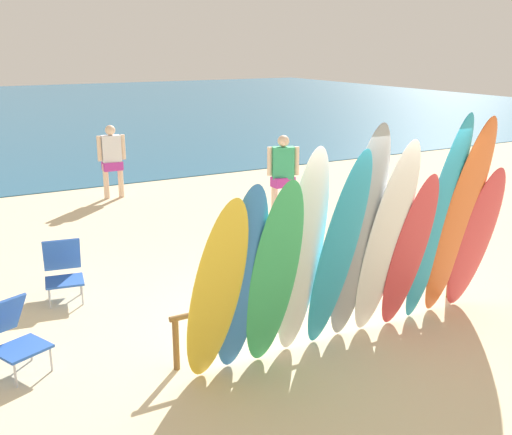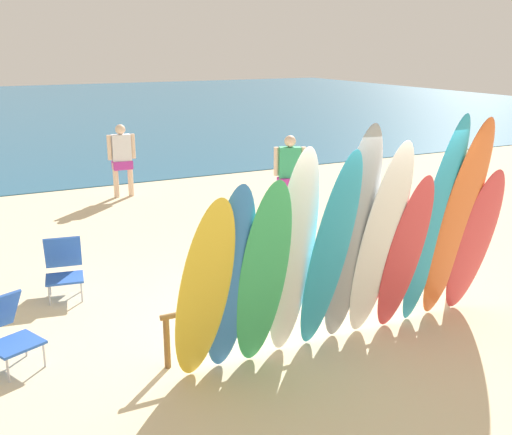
% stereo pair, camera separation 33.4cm
% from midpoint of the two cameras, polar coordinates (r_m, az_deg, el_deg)
% --- Properties ---
extents(ground, '(60.00, 60.00, 0.00)m').
position_cam_midpoint_polar(ground, '(20.34, -17.21, 5.64)').
color(ground, beige).
extents(ocean_water, '(60.00, 40.00, 0.02)m').
position_cam_midpoint_polar(ocean_water, '(35.12, -22.45, 9.25)').
color(ocean_water, '#235B7F').
rests_on(ocean_water, ground).
extents(surfboard_rack, '(4.15, 0.07, 0.63)m').
position_cam_midpoint_polar(surfboard_rack, '(7.48, 5.73, -6.76)').
color(surfboard_rack, brown).
rests_on(surfboard_rack, ground).
extents(surfboard_yellow_0, '(0.63, 0.86, 2.12)m').
position_cam_midpoint_polar(surfboard_yellow_0, '(5.96, -5.35, -7.23)').
color(surfboard_yellow_0, yellow).
rests_on(surfboard_yellow_0, ground).
extents(surfboard_blue_1, '(0.52, 0.81, 2.20)m').
position_cam_midpoint_polar(surfboard_blue_1, '(6.10, -2.99, -6.20)').
color(surfboard_blue_1, '#337AD1').
rests_on(surfboard_blue_1, ground).
extents(surfboard_green_2, '(0.59, 0.89, 2.23)m').
position_cam_midpoint_polar(surfboard_green_2, '(6.18, 0.10, -5.73)').
color(surfboard_green_2, '#38B266').
rests_on(surfboard_green_2, ground).
extents(surfboard_white_3, '(0.52, 0.74, 2.47)m').
position_cam_midpoint_polar(surfboard_white_3, '(6.45, 2.84, -3.66)').
color(surfboard_white_3, white).
rests_on(surfboard_white_3, ground).
extents(surfboard_teal_4, '(0.47, 0.89, 2.44)m').
position_cam_midpoint_polar(surfboard_teal_4, '(6.58, 6.19, -3.47)').
color(surfboard_teal_4, '#289EC6').
rests_on(surfboard_teal_4, ground).
extents(surfboard_grey_5, '(0.55, 0.80, 2.65)m').
position_cam_midpoint_polar(surfboard_grey_5, '(6.82, 8.20, -1.91)').
color(surfboard_grey_5, '#999EA3').
rests_on(surfboard_grey_5, ground).
extents(surfboard_white_6, '(0.54, 0.78, 2.46)m').
position_cam_midpoint_polar(surfboard_white_6, '(7.03, 10.71, -2.29)').
color(surfboard_white_6, white).
rests_on(surfboard_white_6, ground).
extents(surfboard_red_7, '(0.53, 0.65, 2.04)m').
position_cam_midpoint_polar(surfboard_red_7, '(7.37, 12.87, -3.29)').
color(surfboard_red_7, '#D13D42').
rests_on(surfboard_red_7, ground).
extents(surfboard_teal_8, '(0.54, 0.76, 2.69)m').
position_cam_midpoint_polar(surfboard_teal_8, '(7.52, 15.40, -0.48)').
color(surfboard_teal_8, '#289EC6').
rests_on(surfboard_teal_8, ground).
extents(surfboard_orange_9, '(0.54, 0.81, 2.64)m').
position_cam_midpoint_polar(surfboard_orange_9, '(7.76, 17.27, -0.30)').
color(surfboard_orange_9, orange).
rests_on(surfboard_orange_9, ground).
extents(surfboard_red_10, '(0.60, 0.70, 2.00)m').
position_cam_midpoint_polar(surfboard_red_10, '(8.15, 18.70, -2.01)').
color(surfboard_red_10, '#D13D42').
rests_on(surfboard_red_10, ground).
extents(beachgoer_photographing, '(0.59, 0.37, 1.68)m').
position_cam_midpoint_polar(beachgoer_photographing, '(12.11, 1.75, 4.37)').
color(beachgoer_photographing, beige).
rests_on(beachgoer_photographing, ground).
extents(beachgoer_strolling, '(0.63, 0.27, 1.66)m').
position_cam_midpoint_polar(beachgoer_strolling, '(14.16, -14.00, 5.56)').
color(beachgoer_strolling, beige).
rests_on(beachgoer_strolling, ground).
extents(beach_chair_blue, '(0.76, 0.88, 0.79)m').
position_cam_midpoint_polar(beach_chair_blue, '(7.20, -23.26, -9.88)').
color(beach_chair_blue, '#B7B7BC').
rests_on(beach_chair_blue, ground).
extents(beach_chair_striped, '(0.61, 0.77, 0.81)m').
position_cam_midpoint_polar(beach_chair_striped, '(8.88, -18.64, -4.46)').
color(beach_chair_striped, '#B7B7BC').
rests_on(beach_chair_striped, ground).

